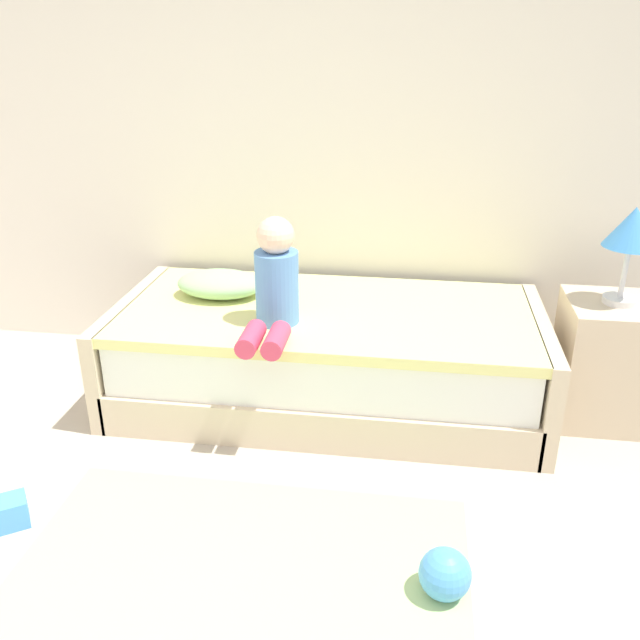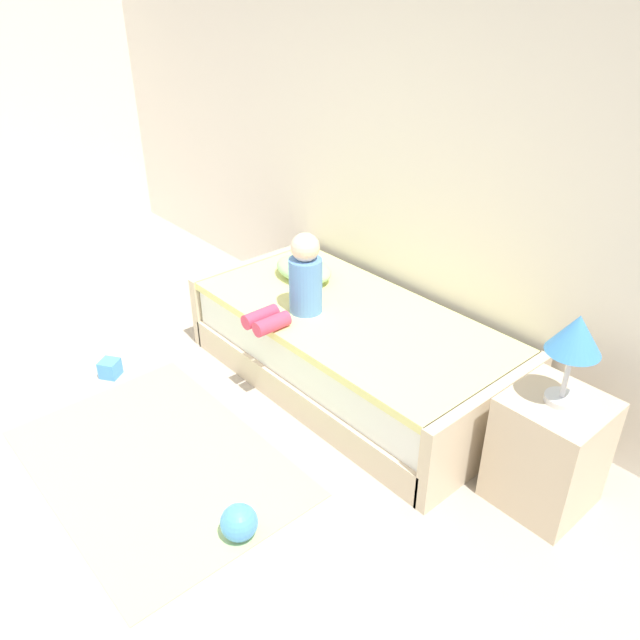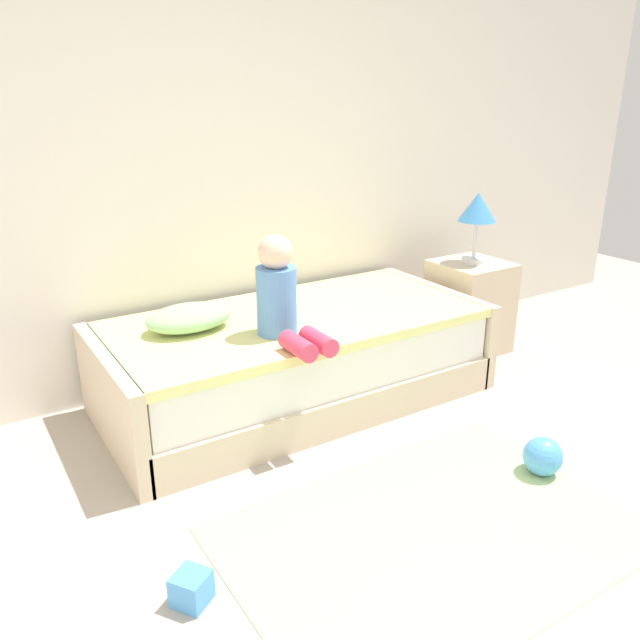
{
  "view_description": "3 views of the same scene",
  "coord_description": "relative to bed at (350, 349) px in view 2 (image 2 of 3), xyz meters",
  "views": [
    {
      "loc": [
        0.53,
        -0.99,
        1.76
      ],
      "look_at": [
        0.13,
        1.75,
        0.55
      ],
      "focal_mm": 37.58,
      "sensor_mm": 36.0,
      "label": 1
    },
    {
      "loc": [
        2.47,
        -0.3,
        2.34
      ],
      "look_at": [
        0.13,
        1.75,
        0.55
      ],
      "focal_mm": 34.91,
      "sensor_mm": 36.0,
      "label": 2
    },
    {
      "loc": [
        -1.47,
        -0.79,
        1.64
      ],
      "look_at": [
        0.13,
        1.75,
        0.55
      ],
      "focal_mm": 35.34,
      "sensor_mm": 36.0,
      "label": 3
    }
  ],
  "objects": [
    {
      "name": "ground_plane",
      "position": [
        -0.13,
        -2.0,
        -0.25
      ],
      "size": [
        9.2,
        9.2,
        0.0
      ],
      "primitive_type": "plane",
      "color": "#B2A899"
    },
    {
      "name": "wall_rear",
      "position": [
        -0.13,
        0.6,
        1.2
      ],
      "size": [
        7.2,
        0.1,
        2.9
      ],
      "primitive_type": "cube",
      "color": "silver",
      "rests_on": "ground"
    },
    {
      "name": "bed",
      "position": [
        0.0,
        0.0,
        0.0
      ],
      "size": [
        2.11,
        1.0,
        0.5
      ],
      "color": "beige",
      "rests_on": "ground"
    },
    {
      "name": "nightstand",
      "position": [
        1.35,
        0.03,
        0.05
      ],
      "size": [
        0.44,
        0.44,
        0.6
      ],
      "primitive_type": "cube",
      "color": "beige",
      "rests_on": "ground"
    },
    {
      "name": "table_lamp",
      "position": [
        1.35,
        0.03,
        0.69
      ],
      "size": [
        0.24,
        0.24,
        0.45
      ],
      "color": "silver",
      "rests_on": "nightstand"
    },
    {
      "name": "child_figure",
      "position": [
        -0.21,
        -0.23,
        0.46
      ],
      "size": [
        0.2,
        0.51,
        0.5
      ],
      "color": "#598CD1",
      "rests_on": "bed"
    },
    {
      "name": "pillow",
      "position": [
        -0.57,
        0.1,
        0.32
      ],
      "size": [
        0.44,
        0.3,
        0.13
      ],
      "primitive_type": "ellipsoid",
      "color": "#99CC8C",
      "rests_on": "bed"
    },
    {
      "name": "toy_ball",
      "position": [
        0.57,
        -1.24,
        -0.16
      ],
      "size": [
        0.18,
        0.18,
        0.18
      ],
      "primitive_type": "sphere",
      "color": "#4C99E5",
      "rests_on": "ground"
    },
    {
      "name": "area_rug",
      "position": [
        -0.14,
        -1.3,
        -0.24
      ],
      "size": [
        1.6,
        1.1,
        0.01
      ],
      "primitive_type": "cube",
      "color": "#B2D189",
      "rests_on": "ground"
    },
    {
      "name": "toy_block",
      "position": [
        -1.07,
        -1.13,
        -0.19
      ],
      "size": [
        0.16,
        0.16,
        0.11
      ],
      "primitive_type": "cube",
      "rotation": [
        0.0,
        0.0,
        0.6
      ],
      "color": "#4C99E5",
      "rests_on": "ground"
    }
  ]
}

